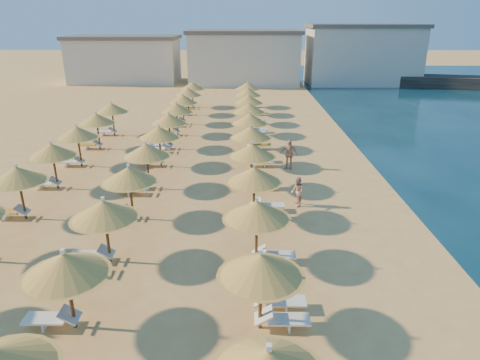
{
  "coord_description": "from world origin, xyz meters",
  "views": [
    {
      "loc": [
        1.44,
        -16.37,
        9.15
      ],
      "look_at": [
        1.35,
        4.0,
        1.3
      ],
      "focal_mm": 32.0,
      "sensor_mm": 36.0,
      "label": 1
    }
  ],
  "objects_px": {
    "parasol_row_west": "(153,141)",
    "beachgoer_b": "(297,192)",
    "parasol_row_east": "(252,142)",
    "jetty": "(428,81)",
    "beachgoer_c": "(289,154)"
  },
  "relations": [
    {
      "from": "parasol_row_east",
      "to": "parasol_row_west",
      "type": "bearing_deg",
      "value": 180.0
    },
    {
      "from": "jetty",
      "to": "parasol_row_east",
      "type": "height_order",
      "value": "parasol_row_east"
    },
    {
      "from": "jetty",
      "to": "beachgoer_b",
      "type": "xyz_separation_m",
      "value": [
        -22.64,
        -39.61,
        0.03
      ]
    },
    {
      "from": "parasol_row_east",
      "to": "parasol_row_west",
      "type": "xyz_separation_m",
      "value": [
        -5.8,
        0.0,
        0.0
      ]
    },
    {
      "from": "parasol_row_east",
      "to": "beachgoer_b",
      "type": "xyz_separation_m",
      "value": [
        2.25,
        -4.23,
        -1.44
      ]
    },
    {
      "from": "parasol_row_west",
      "to": "beachgoer_b",
      "type": "bearing_deg",
      "value": -27.72
    },
    {
      "from": "parasol_row_west",
      "to": "beachgoer_c",
      "type": "xyz_separation_m",
      "value": [
        8.21,
        1.6,
        -1.28
      ]
    },
    {
      "from": "jetty",
      "to": "beachgoer_c",
      "type": "xyz_separation_m",
      "value": [
        -22.48,
        -33.78,
        0.2
      ]
    },
    {
      "from": "beachgoer_b",
      "to": "parasol_row_east",
      "type": "bearing_deg",
      "value": -158.93
    },
    {
      "from": "parasol_row_west",
      "to": "parasol_row_east",
      "type": "bearing_deg",
      "value": 0.0
    },
    {
      "from": "beachgoer_c",
      "to": "beachgoer_b",
      "type": "relative_size",
      "value": 1.21
    },
    {
      "from": "jetty",
      "to": "parasol_row_east",
      "type": "bearing_deg",
      "value": -111.54
    },
    {
      "from": "jetty",
      "to": "parasol_row_west",
      "type": "height_order",
      "value": "parasol_row_west"
    },
    {
      "from": "parasol_row_west",
      "to": "beachgoer_b",
      "type": "height_order",
      "value": "parasol_row_west"
    },
    {
      "from": "parasol_row_east",
      "to": "beachgoer_b",
      "type": "bearing_deg",
      "value": -61.96
    }
  ]
}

